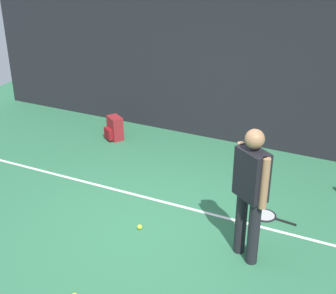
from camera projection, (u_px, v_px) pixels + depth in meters
ground_plane at (155, 225)px, 6.52m from camera, size 12.00×12.00×0.00m
back_fence at (232, 64)px, 8.32m from camera, size 10.00×0.10×2.90m
court_line at (173, 204)px, 6.98m from camera, size 9.00×0.05×0.00m
tennis_player at (251, 188)px, 5.51m from camera, size 0.45×0.41×1.70m
tennis_racket at (267, 216)px, 6.70m from camera, size 0.63×0.36×0.03m
backpack at (114, 129)px, 8.90m from camera, size 0.37×0.38×0.44m
tennis_ball_far_left at (140, 227)px, 6.43m from camera, size 0.07×0.07×0.07m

